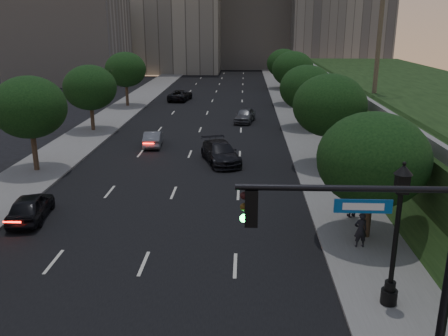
{
  "coord_description": "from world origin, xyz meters",
  "views": [
    {
      "loc": [
        4.31,
        -13.36,
        10.1
      ],
      "look_at": [
        3.4,
        7.73,
        3.6
      ],
      "focal_mm": 38.0,
      "sensor_mm": 36.0,
      "label": 1
    }
  ],
  "objects_px": {
    "sedan_far_right": "(245,115)",
    "pedestrian_b": "(349,196)",
    "sedan_near_right": "(221,153)",
    "pedestrian_c": "(353,201)",
    "sedan_mid_left": "(153,138)",
    "street_lamp": "(395,242)",
    "traffic_signal_mast": "(404,287)",
    "pedestrian_a": "(361,230)",
    "sedan_far_left": "(180,95)",
    "sedan_near_left": "(31,207)"
  },
  "relations": [
    {
      "from": "traffic_signal_mast",
      "to": "pedestrian_b",
      "type": "bearing_deg",
      "value": 83.07
    },
    {
      "from": "sedan_near_right",
      "to": "sedan_far_right",
      "type": "xyz_separation_m",
      "value": [
        1.8,
        15.19,
        -0.03
      ]
    },
    {
      "from": "sedan_far_left",
      "to": "sedan_near_left",
      "type": "bearing_deg",
      "value": 94.46
    },
    {
      "from": "sedan_far_right",
      "to": "pedestrian_b",
      "type": "height_order",
      "value": "pedestrian_b"
    },
    {
      "from": "pedestrian_a",
      "to": "sedan_far_left",
      "type": "bearing_deg",
      "value": -80.35
    },
    {
      "from": "traffic_signal_mast",
      "to": "sedan_mid_left",
      "type": "bearing_deg",
      "value": 112.82
    },
    {
      "from": "sedan_near_right",
      "to": "pedestrian_c",
      "type": "distance_m",
      "value": 12.87
    },
    {
      "from": "sedan_mid_left",
      "to": "sedan_near_right",
      "type": "bearing_deg",
      "value": 136.66
    },
    {
      "from": "sedan_near_right",
      "to": "pedestrian_a",
      "type": "xyz_separation_m",
      "value": [
        7.15,
        -13.98,
        0.21
      ]
    },
    {
      "from": "pedestrian_a",
      "to": "street_lamp",
      "type": "bearing_deg",
      "value": 81.81
    },
    {
      "from": "sedan_near_left",
      "to": "sedan_far_left",
      "type": "bearing_deg",
      "value": -101.77
    },
    {
      "from": "pedestrian_b",
      "to": "pedestrian_c",
      "type": "bearing_deg",
      "value": 117.09
    },
    {
      "from": "street_lamp",
      "to": "pedestrian_c",
      "type": "height_order",
      "value": "street_lamp"
    },
    {
      "from": "pedestrian_c",
      "to": "sedan_far_left",
      "type": "bearing_deg",
      "value": -81.69
    },
    {
      "from": "street_lamp",
      "to": "pedestrian_a",
      "type": "xyz_separation_m",
      "value": [
        -0.01,
        4.63,
        -1.64
      ]
    },
    {
      "from": "traffic_signal_mast",
      "to": "sedan_near_right",
      "type": "xyz_separation_m",
      "value": [
        -5.85,
        23.35,
        -2.9
      ]
    },
    {
      "from": "sedan_mid_left",
      "to": "sedan_far_left",
      "type": "xyz_separation_m",
      "value": [
        -0.95,
        24.58,
        0.06
      ]
    },
    {
      "from": "sedan_near_right",
      "to": "pedestrian_c",
      "type": "height_order",
      "value": "pedestrian_c"
    },
    {
      "from": "sedan_near_left",
      "to": "sedan_far_right",
      "type": "xyz_separation_m",
      "value": [
        11.37,
        26.35,
        0.03
      ]
    },
    {
      "from": "traffic_signal_mast",
      "to": "street_lamp",
      "type": "xyz_separation_m",
      "value": [
        1.31,
        4.74,
        -1.04
      ]
    },
    {
      "from": "traffic_signal_mast",
      "to": "street_lamp",
      "type": "relative_size",
      "value": 1.25
    },
    {
      "from": "street_lamp",
      "to": "sedan_near_left",
      "type": "relative_size",
      "value": 1.32
    },
    {
      "from": "sedan_near_left",
      "to": "pedestrian_c",
      "type": "xyz_separation_m",
      "value": [
        17.14,
        0.74,
        0.33
      ]
    },
    {
      "from": "sedan_near_left",
      "to": "sedan_mid_left",
      "type": "relative_size",
      "value": 1.06
    },
    {
      "from": "sedan_near_right",
      "to": "sedan_far_right",
      "type": "bearing_deg",
      "value": 65.7
    },
    {
      "from": "sedan_mid_left",
      "to": "sedan_near_right",
      "type": "xyz_separation_m",
      "value": [
        5.97,
        -4.75,
        0.12
      ]
    },
    {
      "from": "sedan_mid_left",
      "to": "traffic_signal_mast",
      "type": "bearing_deg",
      "value": 108.0
    },
    {
      "from": "traffic_signal_mast",
      "to": "street_lamp",
      "type": "distance_m",
      "value": 5.02
    },
    {
      "from": "sedan_near_left",
      "to": "sedan_far_right",
      "type": "bearing_deg",
      "value": -121.37
    },
    {
      "from": "traffic_signal_mast",
      "to": "sedan_mid_left",
      "type": "relative_size",
      "value": 1.75
    },
    {
      "from": "sedan_far_left",
      "to": "street_lamp",
      "type": "bearing_deg",
      "value": 114.57
    },
    {
      "from": "traffic_signal_mast",
      "to": "pedestrian_b",
      "type": "relative_size",
      "value": 4.37
    },
    {
      "from": "sedan_far_left",
      "to": "pedestrian_c",
      "type": "distance_m",
      "value": 42.3
    },
    {
      "from": "sedan_near_right",
      "to": "sedan_far_left",
      "type": "bearing_deg",
      "value": 85.75
    },
    {
      "from": "sedan_far_right",
      "to": "pedestrian_c",
      "type": "bearing_deg",
      "value": -66.53
    },
    {
      "from": "sedan_mid_left",
      "to": "sedan_far_left",
      "type": "relative_size",
      "value": 0.77
    },
    {
      "from": "sedan_near_right",
      "to": "pedestrian_a",
      "type": "distance_m",
      "value": 15.7
    },
    {
      "from": "sedan_mid_left",
      "to": "sedan_near_left",
      "type": "bearing_deg",
      "value": 72.44
    },
    {
      "from": "street_lamp",
      "to": "pedestrian_b",
      "type": "relative_size",
      "value": 3.51
    },
    {
      "from": "sedan_near_right",
      "to": "pedestrian_b",
      "type": "distance_m",
      "value": 12.12
    },
    {
      "from": "sedan_near_left",
      "to": "sedan_near_right",
      "type": "bearing_deg",
      "value": -138.65
    },
    {
      "from": "traffic_signal_mast",
      "to": "sedan_far_left",
      "type": "bearing_deg",
      "value": 103.63
    },
    {
      "from": "sedan_far_left",
      "to": "traffic_signal_mast",
      "type": "bearing_deg",
      "value": 111.83
    },
    {
      "from": "street_lamp",
      "to": "sedan_mid_left",
      "type": "relative_size",
      "value": 1.4
    },
    {
      "from": "sedan_near_right",
      "to": "traffic_signal_mast",
      "type": "bearing_deg",
      "value": -93.45
    },
    {
      "from": "street_lamp",
      "to": "pedestrian_b",
      "type": "xyz_separation_m",
      "value": [
        0.38,
        9.13,
        -1.68
      ]
    },
    {
      "from": "street_lamp",
      "to": "pedestrian_a",
      "type": "bearing_deg",
      "value": 90.16
    },
    {
      "from": "sedan_far_left",
      "to": "sedan_near_right",
      "type": "relative_size",
      "value": 0.97
    },
    {
      "from": "street_lamp",
      "to": "pedestrian_b",
      "type": "height_order",
      "value": "street_lamp"
    },
    {
      "from": "sedan_near_right",
      "to": "pedestrian_a",
      "type": "relative_size",
      "value": 3.18
    }
  ]
}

